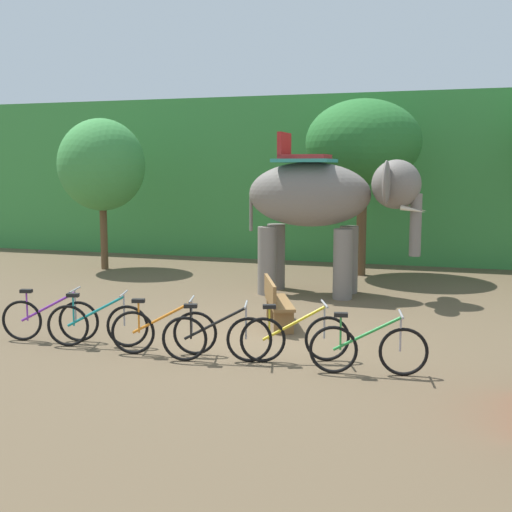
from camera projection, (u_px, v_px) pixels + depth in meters
name	position (u px, v px, depth m)	size (l,w,h in m)	color
ground_plane	(253.00, 336.00, 11.51)	(80.00, 80.00, 0.00)	brown
foliage_hedge	(357.00, 178.00, 22.85)	(36.00, 6.00, 5.21)	#3D8E42
tree_far_right	(102.00, 165.00, 18.72)	(2.50, 2.50, 4.37)	brown
tree_left	(363.00, 143.00, 17.55)	(3.13, 3.13, 4.81)	brown
elephant	(323.00, 201.00, 15.03)	(4.15, 2.08, 3.78)	slate
bike_purple	(50.00, 319.00, 11.14)	(1.67, 0.58, 0.92)	black
bike_teal	(97.00, 324.00, 10.80)	(1.66, 0.62, 0.92)	black
bike_orange	(164.00, 331.00, 10.35)	(1.67, 0.61, 0.92)	black
bike_black	(217.00, 337.00, 9.96)	(1.67, 0.61, 0.92)	black
bike_yellow	(295.00, 337.00, 9.96)	(1.61, 0.74, 0.92)	black
bike_green	(368.00, 349.00, 9.34)	(1.69, 0.52, 0.92)	black
wooden_bench	(276.00, 301.00, 12.19)	(0.95, 1.54, 0.89)	brown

